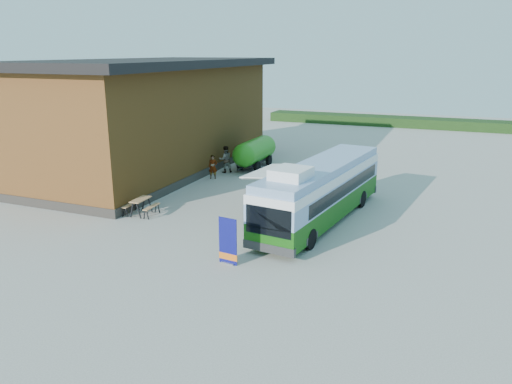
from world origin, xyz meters
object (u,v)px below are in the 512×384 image
at_px(banner, 228,245).
at_px(person_a, 213,167).
at_px(slurry_tanker, 255,151).
at_px(picnic_table, 141,203).
at_px(person_b, 225,159).
at_px(bus, 321,190).

relative_size(banner, person_a, 1.20).
bearing_deg(banner, slurry_tanker, 116.26).
bearing_deg(picnic_table, person_a, 87.03).
xyz_separation_m(picnic_table, slurry_tanker, (1.30, 12.06, 0.55)).
relative_size(picnic_table, person_a, 0.98).
bearing_deg(banner, picnic_table, 157.72).
bearing_deg(person_a, slurry_tanker, 50.37).
bearing_deg(person_a, person_b, 68.24).
bearing_deg(bus, person_a, 154.90).
relative_size(person_a, slurry_tanker, 0.28).
bearing_deg(slurry_tanker, person_b, -119.93).
bearing_deg(person_b, banner, 76.20).
bearing_deg(slurry_tanker, picnic_table, -95.04).
distance_m(banner, slurry_tanker, 16.78).
bearing_deg(person_a, picnic_table, -111.76).
height_order(person_b, slurry_tanker, slurry_tanker).
distance_m(picnic_table, person_b, 9.91).
bearing_deg(banner, bus, 80.12).
distance_m(bus, picnic_table, 9.07).
height_order(banner, person_a, banner).
bearing_deg(person_b, bus, 99.70).
distance_m(bus, slurry_tanker, 12.09).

